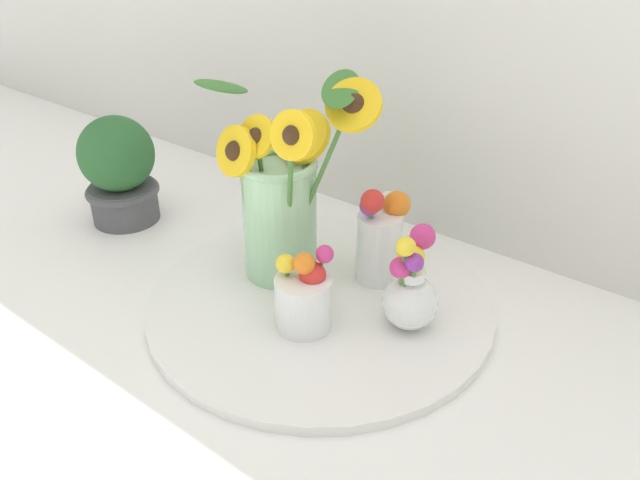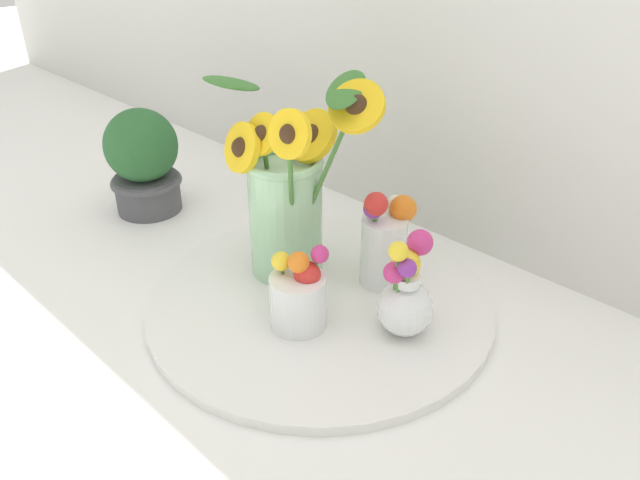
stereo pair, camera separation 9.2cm
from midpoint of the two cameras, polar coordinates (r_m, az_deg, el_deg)
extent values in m
plane|color=white|center=(0.96, -3.73, -7.54)|extent=(6.00, 6.00, 0.00)
cylinder|color=white|center=(0.98, -2.70, -5.69)|extent=(0.54, 0.54, 0.02)
cylinder|color=#99CC9E|center=(1.00, -6.33, 1.64)|extent=(0.12, 0.12, 0.19)
torus|color=#99CC9E|center=(0.96, -6.66, 6.80)|extent=(0.12, 0.12, 0.01)
cylinder|color=#427533|center=(0.97, -7.73, 3.59)|extent=(0.01, 0.02, 0.21)
cylinder|color=yellow|center=(0.93, -8.72, 9.26)|extent=(0.07, 0.04, 0.06)
sphere|color=#382314|center=(0.93, -8.72, 9.26)|extent=(0.03, 0.03, 0.03)
cylinder|color=#427533|center=(0.97, -8.01, 3.03)|extent=(0.06, 0.05, 0.17)
cylinder|color=yellow|center=(0.94, -10.53, 7.92)|extent=(0.10, 0.04, 0.09)
sphere|color=#382314|center=(0.94, -10.53, 7.92)|extent=(0.03, 0.03, 0.03)
cylinder|color=#427533|center=(0.91, -5.69, 3.81)|extent=(0.08, 0.07, 0.21)
cylinder|color=yellow|center=(0.81, -5.80, 9.44)|extent=(0.08, 0.03, 0.08)
sphere|color=#382314|center=(0.81, -5.80, 9.44)|extent=(0.03, 0.03, 0.03)
cylinder|color=#427533|center=(0.99, -4.20, 4.05)|extent=(0.02, 0.02, 0.19)
cylinder|color=yellow|center=(0.96, -4.28, 9.36)|extent=(0.09, 0.07, 0.08)
sphere|color=#382314|center=(0.96, -4.28, 9.36)|extent=(0.04, 0.04, 0.04)
cylinder|color=#427533|center=(0.93, -3.23, 4.91)|extent=(0.08, 0.06, 0.24)
cylinder|color=yellow|center=(0.88, -0.22, 12.24)|extent=(0.10, 0.07, 0.08)
sphere|color=#382314|center=(0.88, -0.22, 12.24)|extent=(0.03, 0.03, 0.03)
ellipsoid|color=#38702D|center=(0.90, -1.10, 13.67)|extent=(0.11, 0.13, 0.04)
ellipsoid|color=#38702D|center=(0.96, -11.77, 13.53)|extent=(0.09, 0.13, 0.06)
cylinder|color=white|center=(0.90, -4.46, -5.82)|extent=(0.08, 0.08, 0.08)
cylinder|color=#427533|center=(0.88, -4.61, -4.69)|extent=(0.01, 0.02, 0.08)
sphere|color=orange|center=(0.86, -4.52, -2.24)|extent=(0.03, 0.03, 0.03)
cylinder|color=#427533|center=(0.89, -5.81, -4.30)|extent=(0.02, 0.01, 0.07)
sphere|color=yellow|center=(0.88, -6.19, -2.25)|extent=(0.03, 0.03, 0.03)
cylinder|color=#427533|center=(0.89, -3.33, -3.91)|extent=(0.02, 0.02, 0.08)
sphere|color=#C6337A|center=(0.87, -2.66, -1.42)|extent=(0.03, 0.03, 0.03)
cylinder|color=#427533|center=(0.90, -3.69, -5.12)|extent=(0.01, 0.01, 0.07)
sphere|color=red|center=(0.88, -3.70, -3.31)|extent=(0.04, 0.04, 0.04)
sphere|color=white|center=(0.90, 5.32, -5.77)|extent=(0.08, 0.08, 0.08)
cylinder|color=white|center=(0.87, 5.47, -3.23)|extent=(0.04, 0.04, 0.02)
cylinder|color=#4C8438|center=(0.87, 4.84, -4.69)|extent=(0.02, 0.01, 0.07)
sphere|color=#C6337A|center=(0.86, 4.31, -2.64)|extent=(0.03, 0.03, 0.03)
cylinder|color=#4C8438|center=(0.87, 4.46, -3.45)|extent=(0.02, 0.02, 0.11)
sphere|color=yellow|center=(0.83, 4.71, -0.69)|extent=(0.03, 0.03, 0.03)
cylinder|color=#4C8438|center=(0.87, 5.56, -4.30)|extent=(0.01, 0.02, 0.09)
sphere|color=purple|center=(0.84, 5.53, -2.15)|extent=(0.03, 0.03, 0.03)
cylinder|color=#4C8438|center=(0.89, 5.69, -4.42)|extent=(0.02, 0.01, 0.09)
sphere|color=yellow|center=(0.87, 5.29, -1.75)|extent=(0.04, 0.04, 0.04)
cylinder|color=#4C8438|center=(0.89, 5.79, -2.78)|extent=(0.01, 0.03, 0.09)
sphere|color=#C6337A|center=(0.87, 6.41, 0.23)|extent=(0.04, 0.04, 0.04)
cylinder|color=white|center=(0.99, 2.78, -0.75)|extent=(0.07, 0.07, 0.11)
cylinder|color=#568E42|center=(0.98, 2.01, 0.12)|extent=(0.01, 0.01, 0.11)
sphere|color=purple|center=(0.95, 1.79, 3.07)|extent=(0.03, 0.03, 0.03)
cylinder|color=#568E42|center=(0.99, 3.66, 0.88)|extent=(0.02, 0.03, 0.08)
sphere|color=orange|center=(0.98, 4.38, 3.18)|extent=(0.04, 0.04, 0.04)
cylinder|color=#568E42|center=(1.01, 3.32, 0.78)|extent=(0.02, 0.03, 0.10)
sphere|color=white|center=(1.00, 3.59, 3.70)|extent=(0.03, 0.03, 0.03)
cylinder|color=#568E42|center=(0.97, 2.05, 0.59)|extent=(0.01, 0.02, 0.12)
sphere|color=red|center=(0.94, 2.04, 3.50)|extent=(0.04, 0.04, 0.04)
cylinder|color=#4C4C51|center=(1.29, -19.41, 3.20)|extent=(0.13, 0.13, 0.07)
torus|color=#4C4C51|center=(1.28, -19.61, 4.25)|extent=(0.14, 0.14, 0.02)
ellipsoid|color=#285B2D|center=(1.25, -20.20, 7.36)|extent=(0.14, 0.14, 0.14)
camera|label=1|loc=(0.05, -92.86, -1.67)|focal=35.00mm
camera|label=2|loc=(0.05, 87.14, 1.67)|focal=35.00mm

